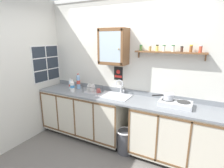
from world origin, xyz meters
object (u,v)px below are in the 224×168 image
(mug, at_px, (98,91))
(wall_cabinet, at_px, (114,47))
(bottle_water_blue_2, at_px, (78,82))
(sink, at_px, (115,97))
(bottle_water_clear_0, at_px, (70,84))
(hot_plate_stove, at_px, (175,104))
(bottle_opaque_white_1, at_px, (72,86))
(warning_sign, at_px, (118,74))
(dish_rack, at_px, (92,91))
(trash_bin, at_px, (125,141))
(saucepan, at_px, (168,96))

(mug, xyz_separation_m, wall_cabinet, (0.26, 0.12, 0.82))
(bottle_water_blue_2, xyz_separation_m, mug, (0.53, -0.08, -0.10))
(sink, height_order, wall_cabinet, wall_cabinet)
(bottle_water_clear_0, height_order, mug, bottle_water_clear_0)
(bottle_water_blue_2, distance_m, mug, 0.54)
(wall_cabinet, bearing_deg, hot_plate_stove, -6.76)
(mug, bearing_deg, bottle_water_blue_2, 170.98)
(bottle_opaque_white_1, height_order, warning_sign, warning_sign)
(sink, bearing_deg, hot_plate_stove, -1.03)
(bottle_opaque_white_1, distance_m, dish_rack, 0.40)
(hot_plate_stove, bearing_deg, trash_bin, -166.39)
(bottle_water_clear_0, height_order, bottle_opaque_white_1, bottle_opaque_white_1)
(hot_plate_stove, bearing_deg, mug, 179.49)
(saucepan, height_order, bottle_water_clear_0, bottle_water_clear_0)
(saucepan, bearing_deg, bottle_water_clear_0, -179.64)
(mug, height_order, wall_cabinet, wall_cabinet)
(dish_rack, bearing_deg, warning_sign, 32.68)
(hot_plate_stove, relative_size, bottle_water_blue_2, 1.53)
(bottle_water_clear_0, distance_m, wall_cabinet, 1.20)
(trash_bin, bearing_deg, warning_sign, 127.97)
(wall_cabinet, xyz_separation_m, warning_sign, (0.03, 0.14, -0.50))
(bottle_water_blue_2, distance_m, wall_cabinet, 1.06)
(warning_sign, bearing_deg, sink, -78.61)
(hot_plate_stove, height_order, bottle_water_clear_0, bottle_water_clear_0)
(bottle_opaque_white_1, distance_m, mug, 0.53)
(sink, xyz_separation_m, bottle_water_blue_2, (-0.86, 0.08, 0.17))
(sink, bearing_deg, saucepan, -0.07)
(hot_plate_stove, height_order, warning_sign, warning_sign)
(sink, distance_m, trash_bin, 0.78)
(bottle_opaque_white_1, distance_m, wall_cabinet, 1.10)
(dish_rack, bearing_deg, mug, 2.44)
(bottle_opaque_white_1, bearing_deg, hot_plate_stove, 3.76)
(mug, distance_m, wall_cabinet, 0.86)
(saucepan, relative_size, mug, 2.69)
(sink, distance_m, mug, 0.34)
(hot_plate_stove, relative_size, bottle_opaque_white_1, 2.00)
(bottle_water_clear_0, distance_m, bottle_opaque_white_1, 0.21)
(saucepan, distance_m, bottle_water_blue_2, 1.79)
(hot_plate_stove, distance_m, bottle_water_clear_0, 2.04)
(bottle_water_blue_2, distance_m, dish_rack, 0.42)
(hot_plate_stove, height_order, wall_cabinet, wall_cabinet)
(bottle_opaque_white_1, height_order, wall_cabinet, wall_cabinet)
(sink, relative_size, wall_cabinet, 0.95)
(bottle_water_clear_0, bearing_deg, bottle_water_blue_2, 33.59)
(bottle_water_blue_2, bearing_deg, mug, -9.02)
(bottle_opaque_white_1, relative_size, bottle_water_blue_2, 0.76)
(hot_plate_stove, bearing_deg, bottle_water_clear_0, 179.84)
(saucepan, distance_m, wall_cabinet, 1.24)
(bottle_water_blue_2, bearing_deg, sink, -5.10)
(bottle_water_clear_0, bearing_deg, dish_rack, 0.12)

